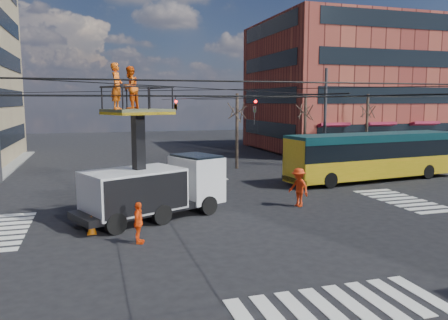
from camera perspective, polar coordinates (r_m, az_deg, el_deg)
ground at (r=21.12m, az=0.39°, el=-7.03°), size 120.00×120.00×0.00m
sidewalk_ne at (r=48.99m, az=16.84°, el=1.10°), size 18.00×18.00×0.12m
crosswalks at (r=21.11m, az=0.39°, el=-7.00°), size 22.40×22.40×0.02m
building_ne at (r=51.76m, az=16.21°, el=9.16°), size 20.06×16.06×14.00m
overhead_network at (r=20.82m, az=-0.12°, el=4.73°), size 24.24×24.24×8.00m
tree_a at (r=34.82m, az=1.71°, el=6.44°), size 2.00×2.00×6.00m
tree_b at (r=37.16m, az=10.58°, el=6.39°), size 2.00×2.00×6.00m
tree_c at (r=40.26m, az=18.23°, el=6.22°), size 2.00×2.00×6.00m
utility_truck at (r=20.23m, az=-9.09°, el=-1.45°), size 7.33×4.93×6.93m
city_bus at (r=31.50m, az=18.92°, el=0.62°), size 13.10×4.14×3.20m
traffic_cone at (r=18.72m, az=-16.91°, el=-8.05°), size 0.36×0.36×0.78m
worker_ground at (r=16.95m, az=-11.11°, el=-8.05°), size 0.63×1.01×1.60m
flagger at (r=22.66m, az=9.71°, el=-3.54°), size 1.12×1.46×1.99m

